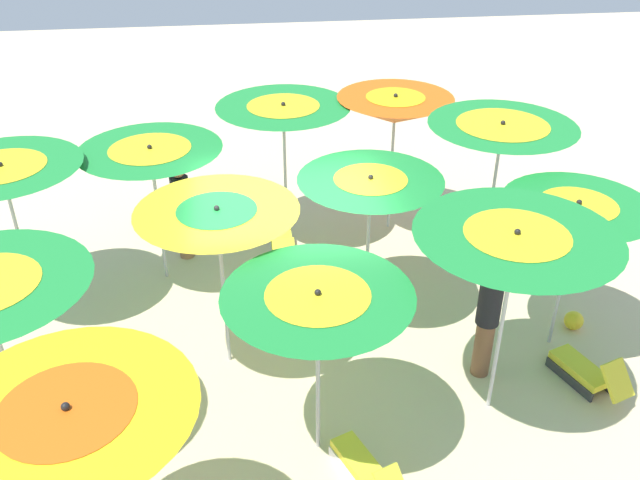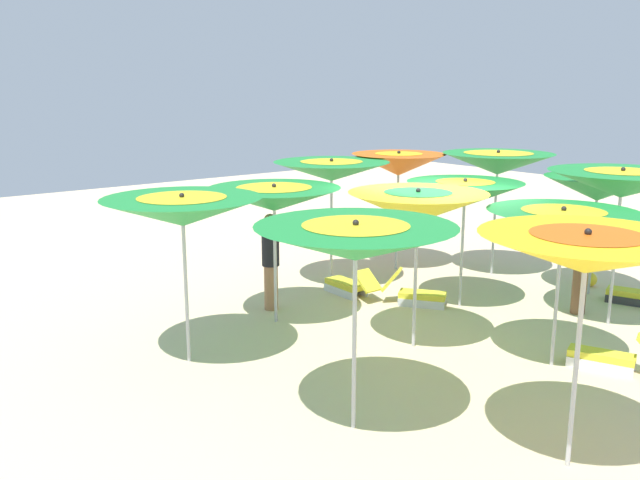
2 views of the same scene
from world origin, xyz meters
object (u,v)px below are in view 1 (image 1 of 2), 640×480
at_px(beach_umbrella_5, 218,225).
at_px(beachgoer_0, 488,315).
at_px(beach_umbrella_0, 70,426).
at_px(beach_ball, 574,320).
at_px(beach_umbrella_10, 284,116).
at_px(beach_umbrella_8, 4,179).
at_px(lounger_3, 324,283).
at_px(beach_umbrella_3, 576,219).
at_px(beach_umbrella_1, 318,307).
at_px(beach_umbrella_6, 370,193).
at_px(lounger_1, 282,246).
at_px(beach_umbrella_7, 501,137).
at_px(lounger_0, 586,371).
at_px(beach_umbrella_9, 151,160).
at_px(beach_umbrella_2, 514,250).
at_px(beachgoer_1, 182,210).
at_px(beach_umbrella_11, 395,110).
at_px(lounger_2, 366,469).

relative_size(beach_umbrella_5, beachgoer_0, 1.33).
distance_m(beach_umbrella_0, beach_ball, 7.23).
bearing_deg(beach_umbrella_10, beach_umbrella_8, -67.21).
relative_size(beach_umbrella_0, beach_ball, 8.94).
xyz_separation_m(beach_umbrella_0, beach_ball, (-3.33, 6.07, -2.10)).
height_order(beach_umbrella_0, lounger_3, beach_umbrella_0).
xyz_separation_m(beach_umbrella_3, beach_umbrella_10, (-3.41, -3.43, 0.25)).
height_order(beach_umbrella_1, beach_umbrella_6, beach_umbrella_6).
bearing_deg(lounger_1, beachgoer_0, -142.57).
distance_m(beach_umbrella_7, beachgoer_0, 2.96).
relative_size(beach_umbrella_3, beach_umbrella_7, 0.88).
bearing_deg(beach_ball, lounger_0, -17.73).
bearing_deg(beach_umbrella_3, beach_ball, 118.59).
distance_m(lounger_0, lounger_1, 5.12).
bearing_deg(beach_umbrella_9, beach_umbrella_2, 50.55).
height_order(beach_umbrella_6, beach_umbrella_8, beach_umbrella_8).
xyz_separation_m(beach_umbrella_6, beachgoer_1, (-1.91, -2.71, -1.12)).
height_order(lounger_1, beachgoer_1, beachgoer_1).
relative_size(lounger_0, lounger_1, 0.96).
distance_m(beach_umbrella_7, beach_ball, 2.87).
relative_size(beach_umbrella_3, beach_umbrella_8, 0.94).
distance_m(lounger_0, lounger_3, 3.93).
bearing_deg(beach_umbrella_9, lounger_3, 71.64).
relative_size(beach_umbrella_3, lounger_3, 2.01).
height_order(beach_umbrella_6, beach_umbrella_7, beach_umbrella_7).
bearing_deg(beach_umbrella_6, beach_umbrella_8, -98.50).
bearing_deg(beachgoer_1, lounger_1, -35.72).
bearing_deg(beach_umbrella_6, beach_umbrella_5, -67.62).
relative_size(beach_umbrella_2, beach_umbrella_3, 1.13).
bearing_deg(beach_ball, beachgoer_0, -65.64).
bearing_deg(beachgoer_0, lounger_3, -24.30).
height_order(beach_umbrella_2, beach_umbrella_11, beach_umbrella_2).
bearing_deg(beach_umbrella_9, beach_umbrella_6, 66.10).
bearing_deg(lounger_3, lounger_2, -35.52).
bearing_deg(beachgoer_1, beach_umbrella_7, -38.77).
height_order(beach_umbrella_2, beach_umbrella_9, beach_umbrella_2).
xyz_separation_m(beach_umbrella_7, lounger_1, (-0.72, -3.25, -2.08)).
xyz_separation_m(beach_umbrella_6, beach_umbrella_8, (-0.73, -4.92, 0.15)).
xyz_separation_m(beach_umbrella_2, beach_ball, (-1.35, 1.73, -2.16)).
distance_m(beach_umbrella_1, lounger_1, 4.58).
distance_m(lounger_0, beach_ball, 1.19).
bearing_deg(beachgoer_0, beach_umbrella_8, 3.86).
relative_size(beach_umbrella_2, lounger_0, 2.16).
bearing_deg(beach_ball, beach_umbrella_7, -156.23).
distance_m(beach_umbrella_0, beach_umbrella_1, 2.67).
bearing_deg(beach_umbrella_7, beach_umbrella_10, -114.46).
distance_m(beach_umbrella_3, lounger_0, 1.98).
bearing_deg(beachgoer_1, lounger_0, -63.68).
bearing_deg(beach_umbrella_2, beachgoer_0, 172.02).
distance_m(beach_umbrella_3, beach_umbrella_5, 4.49).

